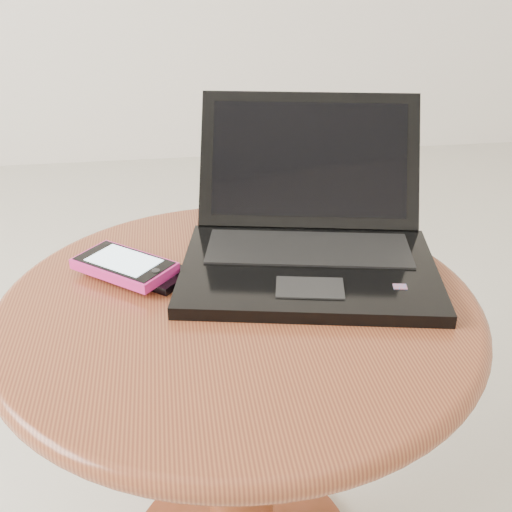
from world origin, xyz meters
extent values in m
cylinder|color=#5B2911|center=(0.02, 0.07, 0.23)|extent=(0.09, 0.09, 0.41)
cylinder|color=brown|center=(0.02, 0.07, 0.45)|extent=(0.56, 0.56, 0.03)
torus|color=brown|center=(0.02, 0.07, 0.45)|extent=(0.59, 0.59, 0.03)
cube|color=black|center=(0.12, 0.11, 0.47)|extent=(0.36, 0.28, 0.02)
cube|color=black|center=(0.13, 0.16, 0.48)|extent=(0.28, 0.15, 0.00)
cube|color=black|center=(0.11, 0.06, 0.48)|extent=(0.09, 0.06, 0.00)
cube|color=red|center=(0.21, 0.04, 0.48)|extent=(0.02, 0.02, 0.00)
cube|color=black|center=(0.15, 0.27, 0.57)|extent=(0.33, 0.17, 0.17)
cube|color=black|center=(0.15, 0.27, 0.57)|extent=(0.29, 0.14, 0.14)
cube|color=black|center=(-0.09, 0.15, 0.47)|extent=(0.13, 0.12, 0.01)
cube|color=#C71D45|center=(-0.13, 0.18, 0.48)|extent=(0.04, 0.05, 0.00)
cube|color=#D3237F|center=(-0.11, 0.14, 0.48)|extent=(0.14, 0.13, 0.01)
cube|color=black|center=(-0.11, 0.14, 0.49)|extent=(0.13, 0.12, 0.00)
cube|color=silver|center=(-0.11, 0.14, 0.49)|extent=(0.10, 0.10, 0.00)
cylinder|color=black|center=(-0.07, 0.11, 0.49)|extent=(0.01, 0.01, 0.00)
camera|label=1|loc=(-0.05, -0.58, 0.86)|focal=44.57mm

